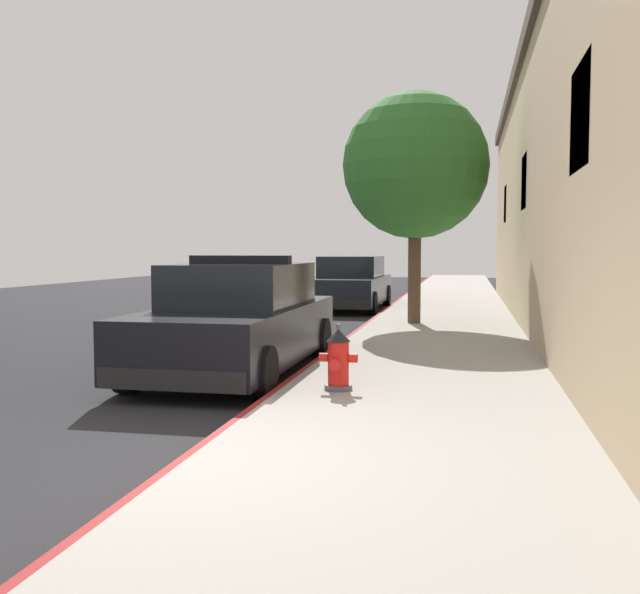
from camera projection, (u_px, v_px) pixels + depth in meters
name	position (u px, v px, depth m)	size (l,w,h in m)	color
ground_plane	(175.00, 331.00, 16.23)	(28.46, 60.00, 0.20)	#232326
sidewalk_pavement	(442.00, 329.00, 15.01)	(3.19, 60.00, 0.16)	#9E9991
curb_painted_edge	(365.00, 328.00, 15.34)	(0.08, 60.00, 0.16)	maroon
police_cruiser	(239.00, 321.00, 10.22)	(1.94, 4.84, 1.68)	black
parked_car_silver_ahead	(351.00, 284.00, 20.95)	(1.94, 4.84, 1.56)	black
fire_hydrant	(338.00, 360.00, 8.15)	(0.44, 0.40, 0.76)	#4C4C51
street_tree	(415.00, 166.00, 15.36)	(3.15, 3.15, 4.99)	brown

